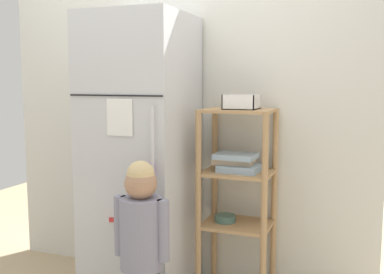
# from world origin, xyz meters

# --- Properties ---
(kitchen_wall_back) EXTENTS (2.58, 0.03, 2.24)m
(kitchen_wall_back) POSITION_xyz_m (0.00, 0.35, 1.12)
(kitchen_wall_back) COLOR silver
(kitchen_wall_back) RESTS_ON ground
(refrigerator) EXTENTS (0.59, 0.64, 1.74)m
(refrigerator) POSITION_xyz_m (-0.12, 0.02, 0.87)
(refrigerator) COLOR silver
(refrigerator) RESTS_ON ground
(child_standing) EXTENTS (0.30, 0.22, 0.94)m
(child_standing) POSITION_xyz_m (0.12, -0.47, 0.57)
(child_standing) COLOR #2F4142
(child_standing) RESTS_ON ground
(pantry_shelf_unit) EXTENTS (0.43, 0.35, 1.17)m
(pantry_shelf_unit) POSITION_xyz_m (0.45, 0.15, 0.74)
(pantry_shelf_unit) COLOR tan
(pantry_shelf_unit) RESTS_ON ground
(fruit_bin) EXTENTS (0.19, 0.19, 0.09)m
(fruit_bin) POSITION_xyz_m (0.48, 0.13, 1.21)
(fruit_bin) COLOR white
(fruit_bin) RESTS_ON pantry_shelf_unit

